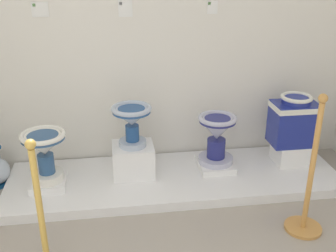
# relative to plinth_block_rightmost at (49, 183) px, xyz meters

# --- Properties ---
(display_platform) EXTENTS (2.93, 0.88, 0.08)m
(display_platform) POSITION_rel_plinth_block_rightmost_xyz_m (1.09, 0.04, -0.07)
(display_platform) COLOR white
(display_platform) RESTS_ON ground_plane
(plinth_block_rightmost) EXTENTS (0.29, 0.29, 0.06)m
(plinth_block_rightmost) POSITION_rel_plinth_block_rightmost_xyz_m (0.00, 0.00, 0.00)
(plinth_block_rightmost) COLOR white
(plinth_block_rightmost) RESTS_ON display_platform
(antique_toilet_rightmost) EXTENTS (0.37, 0.37, 0.43)m
(antique_toilet_rightmost) POSITION_rel_plinth_block_rightmost_xyz_m (-0.00, -0.00, 0.33)
(antique_toilet_rightmost) COLOR white
(antique_toilet_rightmost) RESTS_ON plinth_block_rightmost
(plinth_block_slender_white) EXTENTS (0.36, 0.32, 0.28)m
(plinth_block_slender_white) POSITION_rel_plinth_block_rightmost_xyz_m (0.73, 0.11, 0.11)
(plinth_block_slender_white) COLOR white
(plinth_block_slender_white) RESTS_ON display_platform
(antique_toilet_slender_white) EXTENTS (0.34, 0.34, 0.37)m
(antique_toilet_slender_white) POSITION_rel_plinth_block_rightmost_xyz_m (0.73, 0.11, 0.50)
(antique_toilet_slender_white) COLOR #B0BFD5
(antique_toilet_slender_white) RESTS_ON plinth_block_slender_white
(plinth_block_broad_patterned) EXTENTS (0.31, 0.36, 0.06)m
(plinth_block_broad_patterned) POSITION_rel_plinth_block_rightmost_xyz_m (1.48, 0.13, -0.00)
(plinth_block_broad_patterned) COLOR white
(plinth_block_broad_patterned) RESTS_ON display_platform
(antique_toilet_broad_patterned) EXTENTS (0.35, 0.35, 0.45)m
(antique_toilet_broad_patterned) POSITION_rel_plinth_block_rightmost_xyz_m (1.48, 0.13, 0.31)
(antique_toilet_broad_patterned) COLOR silver
(antique_toilet_broad_patterned) RESTS_ON plinth_block_broad_patterned
(plinth_block_squat_floral) EXTENTS (0.29, 0.28, 0.20)m
(plinth_block_squat_floral) POSITION_rel_plinth_block_rightmost_xyz_m (2.20, 0.13, 0.07)
(plinth_block_squat_floral) COLOR white
(plinth_block_squat_floral) RESTS_ON display_platform
(antique_toilet_squat_floral) EXTENTS (0.41, 0.29, 0.47)m
(antique_toilet_squat_floral) POSITION_rel_plinth_block_rightmost_xyz_m (2.20, 0.13, 0.41)
(antique_toilet_squat_floral) COLOR navy
(antique_toilet_squat_floral) RESTS_ON plinth_block_squat_floral
(info_placard_first) EXTENTS (0.14, 0.01, 0.12)m
(info_placard_first) POSITION_rel_plinth_block_rightmost_xyz_m (0.02, 0.49, 1.37)
(info_placard_first) COLOR white
(info_placard_second) EXTENTS (0.12, 0.01, 0.14)m
(info_placard_second) POSITION_rel_plinth_block_rightmost_xyz_m (0.72, 0.49, 1.36)
(info_placard_second) COLOR white
(info_placard_third) EXTENTS (0.09, 0.01, 0.11)m
(info_placard_third) POSITION_rel_plinth_block_rightmost_xyz_m (1.48, 0.49, 1.36)
(info_placard_third) COLOR white
(stanchion_post_near_left) EXTENTS (0.26, 0.26, 0.94)m
(stanchion_post_near_left) POSITION_rel_plinth_block_rightmost_xyz_m (0.10, -0.93, 0.16)
(stanchion_post_near_left) COLOR gold
(stanchion_post_near_left) RESTS_ON ground_plane
(stanchion_post_near_right) EXTENTS (0.27, 0.27, 1.07)m
(stanchion_post_near_right) POSITION_rel_plinth_block_rightmost_xyz_m (1.94, -0.75, 0.19)
(stanchion_post_near_right) COLOR #CC8E45
(stanchion_post_near_right) RESTS_ON ground_plane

